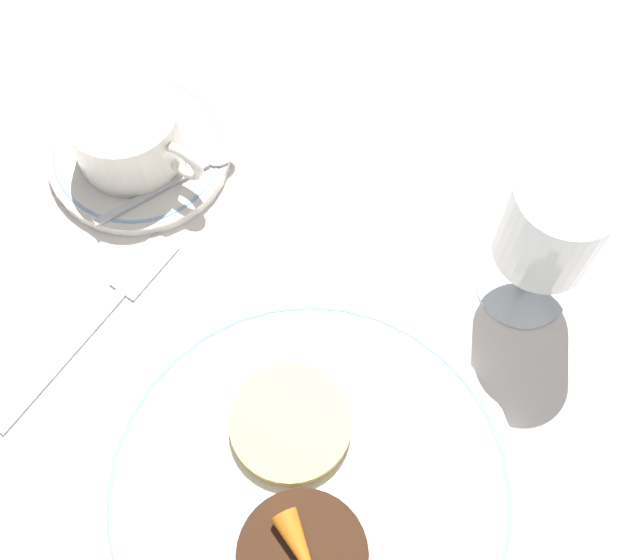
# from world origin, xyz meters

# --- Properties ---
(ground_plane) EXTENTS (3.00, 3.00, 0.00)m
(ground_plane) POSITION_xyz_m (0.00, 0.00, 0.00)
(ground_plane) COLOR white
(dinner_plate) EXTENTS (0.27, 0.27, 0.01)m
(dinner_plate) POSITION_xyz_m (0.02, -0.02, 0.01)
(dinner_plate) COLOR white
(dinner_plate) RESTS_ON ground_plane
(saucer) EXTENTS (0.14, 0.14, 0.01)m
(saucer) POSITION_xyz_m (-0.22, 0.12, 0.01)
(saucer) COLOR white
(saucer) RESTS_ON ground_plane
(coffee_cup) EXTENTS (0.11, 0.08, 0.05)m
(coffee_cup) POSITION_xyz_m (-0.22, 0.11, 0.04)
(coffee_cup) COLOR white
(coffee_cup) RESTS_ON saucer
(spoon) EXTENTS (0.06, 0.11, 0.00)m
(spoon) POSITION_xyz_m (-0.18, 0.12, 0.01)
(spoon) COLOR silver
(spoon) RESTS_ON saucer
(wine_glass) EXTENTS (0.07, 0.07, 0.14)m
(wine_glass) POSITION_xyz_m (0.07, 0.18, 0.09)
(wine_glass) COLOR silver
(wine_glass) RESTS_ON ground_plane
(fork) EXTENTS (0.02, 0.17, 0.01)m
(fork) POSITION_xyz_m (-0.16, 0.01, 0.00)
(fork) COLOR silver
(fork) RESTS_ON ground_plane
(dessert_cake) EXTENTS (0.07, 0.07, 0.04)m
(dessert_cake) POSITION_xyz_m (0.04, -0.06, 0.03)
(dessert_cake) COLOR #381E0F
(dessert_cake) RESTS_ON dinner_plate
(carrot_garnish) EXTENTS (0.05, 0.04, 0.02)m
(carrot_garnish) POSITION_xyz_m (0.04, -0.06, 0.06)
(carrot_garnish) COLOR orange
(carrot_garnish) RESTS_ON dessert_cake
(pineapple_slice) EXTENTS (0.08, 0.08, 0.01)m
(pineapple_slice) POSITION_xyz_m (-0.01, 0.01, 0.02)
(pineapple_slice) COLOR #EFE075
(pineapple_slice) RESTS_ON dinner_plate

